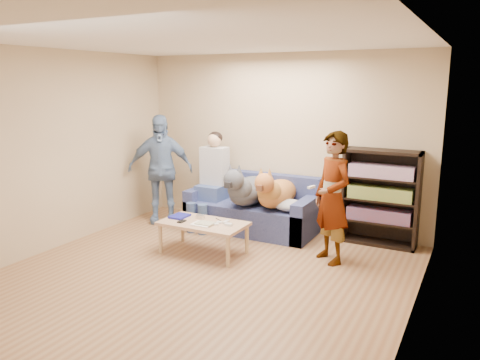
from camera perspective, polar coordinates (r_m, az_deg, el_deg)
The scene contains 26 objects.
ground at distance 5.28m, azimuth -6.22°, elevation -12.55°, with size 5.00×5.00×0.00m, color #91613D.
ceiling at distance 4.83m, azimuth -6.94°, elevation 16.79°, with size 5.00×5.00×0.00m, color white.
wall_back at distance 7.07m, azimuth 4.93°, elevation 4.70°, with size 4.50×4.50×0.00m, color tan.
wall_left at distance 6.42m, azimuth -23.43°, elevation 3.03°, with size 5.00×5.00×0.00m, color tan.
wall_right at distance 4.09m, azimuth 20.48°, elevation -1.29°, with size 5.00×5.00×0.00m, color tan.
blanket at distance 6.51m, azimuth 6.04°, elevation -3.07°, with size 0.45×0.38×0.15m, color #A2A3A7.
person_standing_right at distance 5.76m, azimuth 11.19°, elevation -2.14°, with size 0.59×0.39×1.61m, color gray.
person_standing_left at distance 7.38m, azimuth -9.69°, elevation 1.32°, with size 0.99×0.41×1.70m, color #7698BD.
held_controller at distance 5.60m, azimuth 8.70°, elevation -0.87°, with size 0.04×0.11×0.03m, color white.
notebook_blue at distance 6.27m, azimuth -7.36°, elevation -4.39°, with size 0.20×0.26×0.03m, color navy.
papers at distance 5.91m, azimuth -4.61°, elevation -5.39°, with size 0.26×0.20×0.01m, color white.
magazine at distance 5.91m, azimuth -4.26°, elevation -5.26°, with size 0.22×0.17×0.01m, color #AAA788.
camera_silver at distance 6.17m, azimuth -4.86°, elevation -4.48°, with size 0.11×0.06×0.05m, color silver.
controller_a at distance 5.96m, azimuth -1.70°, elevation -5.14°, with size 0.04×0.13×0.03m, color silver.
controller_b at distance 5.86m, azimuth -1.40°, elevation -5.45°, with size 0.09×0.06×0.03m, color silver.
headphone_cup_a at distance 5.90m, azimuth -2.96°, elevation -5.38°, with size 0.07×0.07×0.02m, color silver.
headphone_cup_b at distance 5.97m, azimuth -2.56°, elevation -5.18°, with size 0.07×0.07×0.02m, color silver.
pen_orange at distance 5.90m, azimuth -5.50°, elevation -5.48°, with size 0.01×0.01×0.14m, color #DF551F.
pen_black at distance 6.11m, azimuth -2.64°, elevation -4.84°, with size 0.01×0.01×0.14m, color black.
wallet at distance 6.06m, azimuth -7.12°, elevation -5.02°, with size 0.07×0.12×0.01m, color black.
sofa at distance 7.02m, azimuth 1.61°, elevation -3.82°, with size 1.90×0.85×0.82m.
person_seated at distance 7.10m, azimuth -3.52°, elevation 0.43°, with size 0.40×0.73×1.47m.
dog_gray at distance 6.73m, azimuth 0.85°, elevation -1.13°, with size 0.46×1.27×0.67m.
dog_tan at distance 6.62m, azimuth 4.30°, elevation -1.49°, with size 0.44×1.18×0.64m.
coffee_table at distance 6.03m, azimuth -4.49°, elevation -5.57°, with size 1.10×0.60×0.42m.
bookshelf at distance 6.58m, azimuth 16.77°, elevation -1.81°, with size 1.00×0.34×1.30m.
Camera 1 is at (2.72, -3.97, 2.18)m, focal length 35.00 mm.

